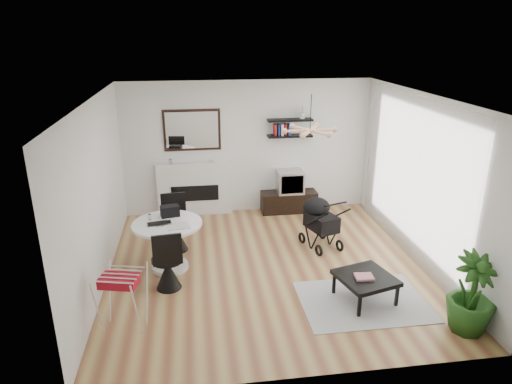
{
  "coord_description": "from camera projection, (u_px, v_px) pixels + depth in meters",
  "views": [
    {
      "loc": [
        -1.09,
        -6.43,
        3.63
      ],
      "look_at": [
        -0.13,
        0.4,
        1.15
      ],
      "focal_mm": 32.0,
      "sensor_mm": 36.0,
      "label": 1
    }
  ],
  "objects": [
    {
      "name": "sheer_curtain",
      "position": [
        411.0,
        177.0,
        7.41
      ],
      "size": [
        0.04,
        3.6,
        2.6
      ],
      "primitive_type": "cube",
      "color": "white",
      "rests_on": "wall_right"
    },
    {
      "name": "floor",
      "position": [
        267.0,
        267.0,
        7.36
      ],
      "size": [
        5.0,
        5.0,
        0.0
      ],
      "primitive_type": "plane",
      "color": "brown",
      "rests_on": "ground"
    },
    {
      "name": "ceiling",
      "position": [
        269.0,
        98.0,
        6.45
      ],
      "size": [
        5.0,
        5.0,
        0.0
      ],
      "primitive_type": "plane",
      "color": "white",
      "rests_on": "wall_back"
    },
    {
      "name": "stroller",
      "position": [
        320.0,
        224.0,
        7.97
      ],
      "size": [
        0.69,
        0.86,
        0.96
      ],
      "rotation": [
        0.0,
        0.0,
        0.31
      ],
      "color": "black",
      "rests_on": "floor"
    },
    {
      "name": "wall_back",
      "position": [
        248.0,
        148.0,
        9.23
      ],
      "size": [
        5.0,
        0.0,
        5.0
      ],
      "primitive_type": "plane",
      "rotation": [
        1.57,
        0.0,
        0.0
      ],
      "color": "white",
      "rests_on": "floor"
    },
    {
      "name": "crt_tv",
      "position": [
        290.0,
        181.0,
        9.38
      ],
      "size": [
        0.53,
        0.46,
        0.46
      ],
      "color": "#BDBCBF",
      "rests_on": "tv_console"
    },
    {
      "name": "shelf_upper",
      "position": [
        290.0,
        120.0,
        9.03
      ],
      "size": [
        0.9,
        0.25,
        0.04
      ],
      "primitive_type": "cube",
      "color": "black",
      "rests_on": "wall_back"
    },
    {
      "name": "wall_right",
      "position": [
        423.0,
        181.0,
        7.23
      ],
      "size": [
        0.0,
        5.0,
        5.0
      ],
      "primitive_type": "plane",
      "rotation": [
        1.57,
        0.0,
        -1.57
      ],
      "color": "white",
      "rests_on": "floor"
    },
    {
      "name": "magazines",
      "position": [
        364.0,
        277.0,
        6.28
      ],
      "size": [
        0.26,
        0.21,
        0.04
      ],
      "primitive_type": "cube",
      "rotation": [
        0.0,
        0.0,
        -0.08
      ],
      "color": "#C5314B",
      "rests_on": "coffee_table"
    },
    {
      "name": "black_bag",
      "position": [
        170.0,
        211.0,
        7.28
      ],
      "size": [
        0.32,
        0.23,
        0.17
      ],
      "primitive_type": "cube",
      "rotation": [
        0.0,
        0.0,
        0.21
      ],
      "color": "black",
      "rests_on": "dining_table"
    },
    {
      "name": "dining_table",
      "position": [
        168.0,
        239.0,
        7.15
      ],
      "size": [
        1.08,
        1.08,
        0.79
      ],
      "color": "white",
      "rests_on": "floor"
    },
    {
      "name": "shelf_lower",
      "position": [
        290.0,
        136.0,
        9.14
      ],
      "size": [
        0.9,
        0.25,
        0.04
      ],
      "primitive_type": "cube",
      "color": "black",
      "rests_on": "wall_back"
    },
    {
      "name": "chair_near",
      "position": [
        168.0,
        270.0,
        6.65
      ],
      "size": [
        0.46,
        0.48,
        0.96
      ],
      "rotation": [
        0.0,
        0.0,
        3.26
      ],
      "color": "black",
      "rests_on": "floor"
    },
    {
      "name": "chair_far",
      "position": [
        176.0,
        233.0,
        7.84
      ],
      "size": [
        0.47,
        0.49,
        0.98
      ],
      "rotation": [
        0.0,
        0.0,
        0.12
      ],
      "color": "black",
      "rests_on": "floor"
    },
    {
      "name": "rug",
      "position": [
        363.0,
        301.0,
        6.42
      ],
      "size": [
        1.75,
        1.27,
        0.01
      ],
      "primitive_type": "cube",
      "color": "#A7A7A7",
      "rests_on": "floor"
    },
    {
      "name": "fireplace",
      "position": [
        195.0,
        182.0,
        9.24
      ],
      "size": [
        1.5,
        0.17,
        2.16
      ],
      "color": "white",
      "rests_on": "floor"
    },
    {
      "name": "laptop",
      "position": [
        160.0,
        225.0,
        6.96
      ],
      "size": [
        0.39,
        0.29,
        0.03
      ],
      "primitive_type": "imported",
      "rotation": [
        0.0,
        0.0,
        0.16
      ],
      "color": "black",
      "rests_on": "dining_table"
    },
    {
      "name": "pendant_lamp",
      "position": [
        310.0,
        130.0,
        7.01
      ],
      "size": [
        0.9,
        0.9,
        0.1
      ],
      "primitive_type": null,
      "color": "tan",
      "rests_on": "ceiling"
    },
    {
      "name": "coffee_table",
      "position": [
        366.0,
        279.0,
        6.36
      ],
      "size": [
        0.88,
        0.88,
        0.37
      ],
      "rotation": [
        0.0,
        0.0,
        0.27
      ],
      "color": "black",
      "rests_on": "rug"
    },
    {
      "name": "newspaper",
      "position": [
        178.0,
        226.0,
        6.93
      ],
      "size": [
        0.37,
        0.32,
        0.01
      ],
      "primitive_type": "cube",
      "rotation": [
        0.0,
        0.0,
        0.15
      ],
      "color": "silver",
      "rests_on": "dining_table"
    },
    {
      "name": "wall_left",
      "position": [
        97.0,
        196.0,
        6.57
      ],
      "size": [
        0.0,
        5.0,
        5.0
      ],
      "primitive_type": "plane",
      "rotation": [
        1.57,
        0.0,
        1.57
      ],
      "color": "white",
      "rests_on": "floor"
    },
    {
      "name": "drying_rack",
      "position": [
        123.0,
        299.0,
        5.73
      ],
      "size": [
        0.64,
        0.61,
        0.8
      ],
      "rotation": [
        0.0,
        0.0,
        -0.25
      ],
      "color": "white",
      "rests_on": "floor"
    },
    {
      "name": "tv_console",
      "position": [
        289.0,
        202.0,
        9.53
      ],
      "size": [
        1.15,
        0.4,
        0.43
      ],
      "primitive_type": "cube",
      "color": "black",
      "rests_on": "floor"
    },
    {
      "name": "drinking_glass",
      "position": [
        149.0,
        217.0,
        7.16
      ],
      "size": [
        0.05,
        0.05,
        0.09
      ],
      "primitive_type": "cylinder",
      "color": "white",
      "rests_on": "dining_table"
    },
    {
      "name": "potted_plant",
      "position": [
        472.0,
        294.0,
        5.65
      ],
      "size": [
        0.72,
        0.72,
        1.05
      ],
      "primitive_type": "imported",
      "rotation": [
        0.0,
        0.0,
        0.27
      ],
      "color": "#204F16",
      "rests_on": "floor"
    }
  ]
}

